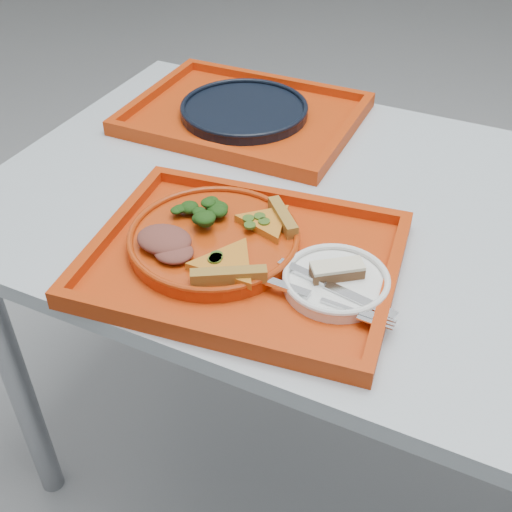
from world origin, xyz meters
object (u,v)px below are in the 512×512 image
object	(u,v)px
tray_far	(244,118)
navy_plate	(244,111)
tray_main	(244,262)
dinner_plate	(214,241)
dessert_bar	(337,270)

from	to	relation	value
tray_far	navy_plate	bearing A→B (deg)	0.00
tray_main	dinner_plate	size ratio (longest dim) A/B	1.73
navy_plate	dinner_plate	bearing A→B (deg)	-69.77
tray_far	dinner_plate	size ratio (longest dim) A/B	1.73
dinner_plate	dessert_bar	world-z (taller)	dessert_bar
tray_far	dinner_plate	bearing A→B (deg)	-70.57
dessert_bar	tray_far	bearing A→B (deg)	93.63
tray_far	navy_plate	size ratio (longest dim) A/B	1.73
dinner_plate	navy_plate	world-z (taller)	dinner_plate
tray_main	navy_plate	distance (m)	0.47
dessert_bar	dinner_plate	bearing A→B (deg)	142.75
dinner_plate	dessert_bar	xyz separation A→B (m)	(0.20, -0.00, 0.02)
dinner_plate	dessert_bar	distance (m)	0.20
tray_far	tray_main	bearing A→B (deg)	-64.66
tray_far	dessert_bar	xyz separation A→B (m)	(0.35, -0.41, 0.03)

